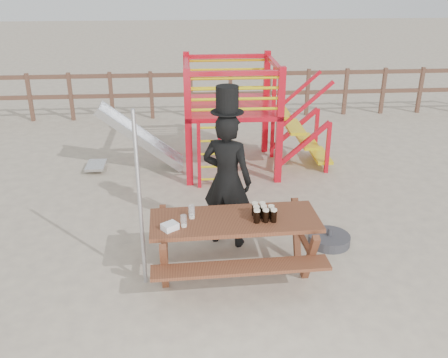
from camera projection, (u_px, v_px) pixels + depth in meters
ground at (239, 270)px, 6.53m from camera, size 60.00×60.00×0.00m
back_fence at (211, 89)px, 12.63m from camera, size 15.09×0.09×1.20m
playground_fort at (226, 114)px, 9.38m from camera, size 4.71×1.84×2.10m
picnic_table at (235, 239)px, 6.26m from camera, size 2.13×1.51×0.81m
man_with_hat at (227, 177)px, 6.79m from camera, size 0.83×0.71×2.27m
metal_pole at (140, 202)px, 5.84m from camera, size 0.05×0.05×2.25m
parasol_base at (329, 239)px, 7.12m from camera, size 0.59×0.59×0.25m
paper_bag at (170, 226)px, 5.88m from camera, size 0.23×0.22×0.08m
stout_pints at (263, 212)px, 6.10m from camera, size 0.28×0.27×0.17m
empty_glasses at (189, 215)px, 6.07m from camera, size 0.18×0.33×0.15m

